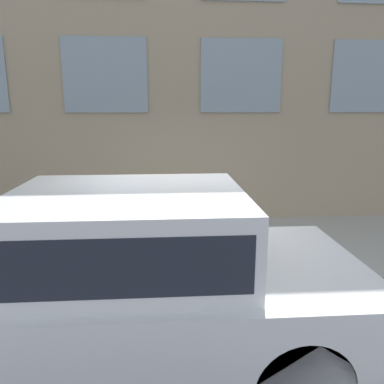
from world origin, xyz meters
name	(u,v)px	position (x,y,z in m)	size (l,w,h in m)	color
ground_plane	(182,292)	(0.00, 0.00, 0.00)	(80.00, 80.00, 0.00)	#47474C
sidewalk	(178,248)	(1.52, 0.00, 0.06)	(3.04, 60.00, 0.12)	#9E9B93
building_facade	(174,49)	(3.18, 0.00, 3.60)	(0.33, 40.00, 7.19)	tan
fire_hydrant	(180,250)	(0.37, 0.01, 0.48)	(0.33, 0.45, 0.70)	red
person	(204,217)	(0.62, -0.35, 0.88)	(0.31, 0.20, 1.26)	#232328
parked_car_white_near	(130,270)	(-1.35, 0.55, 0.96)	(2.03, 4.44, 1.73)	black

